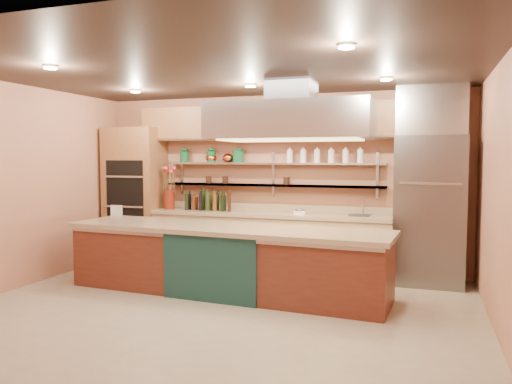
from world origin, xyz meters
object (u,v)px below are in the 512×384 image
(island, at_px, (225,260))
(kitchen_scale, at_px, (300,211))
(refrigerator, at_px, (429,210))
(flower_vase, at_px, (169,200))
(copper_kettle, at_px, (228,158))
(green_canister, at_px, (238,156))

(island, relative_size, kitchen_scale, 24.12)
(refrigerator, distance_m, flower_vase, 4.13)
(flower_vase, bearing_deg, kitchen_scale, 0.00)
(island, distance_m, copper_kettle, 2.19)
(flower_vase, xyz_separation_m, kitchen_scale, (2.26, 0.00, -0.11))
(green_canister, bearing_deg, island, -75.10)
(flower_vase, height_order, green_canister, green_canister)
(island, bearing_deg, flower_vase, 142.14)
(flower_vase, distance_m, copper_kettle, 1.22)
(refrigerator, relative_size, copper_kettle, 11.19)
(flower_vase, height_order, kitchen_scale, flower_vase)
(refrigerator, relative_size, kitchen_scale, 11.87)
(copper_kettle, bearing_deg, flower_vase, -167.29)
(kitchen_scale, distance_m, green_canister, 1.41)
(refrigerator, bearing_deg, kitchen_scale, 179.69)
(kitchen_scale, xyz_separation_m, copper_kettle, (-1.28, 0.22, 0.81))
(flower_vase, bearing_deg, copper_kettle, 12.71)
(green_canister, bearing_deg, refrigerator, -4.41)
(island, xyz_separation_m, green_canister, (-0.43, 1.61, 1.37))
(refrigerator, distance_m, island, 2.96)
(refrigerator, height_order, flower_vase, refrigerator)
(copper_kettle, bearing_deg, kitchen_scale, -9.73)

